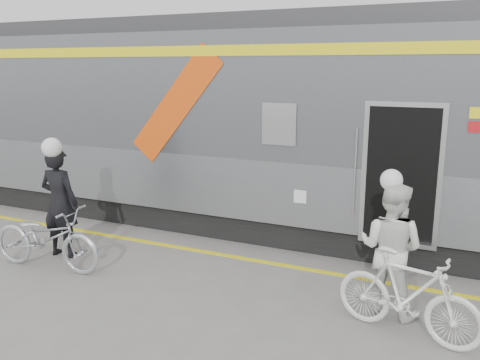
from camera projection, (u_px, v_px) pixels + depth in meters
The scene contains 9 objects.
ground at pixel (186, 315), 6.65m from camera, with size 90.00×90.00×0.00m, color slate.
train at pixel (297, 126), 9.89m from camera, with size 24.00×3.17×4.10m.
safety_strip at pixel (251, 260), 8.56m from camera, with size 24.00×0.12×0.01m, color yellow.
man at pixel (60, 203), 8.57m from camera, with size 0.69×0.45×1.88m, color black.
bicycle_left at pixel (46, 238), 8.09m from camera, with size 0.69×1.97×1.04m, color #B9BDC2.
woman at pixel (391, 249), 6.57m from camera, with size 0.86×0.67×1.77m, color white.
bicycle_right at pixel (408, 295), 6.04m from camera, with size 0.50×1.78×1.07m, color silver.
helmet_man at pixel (54, 138), 8.32m from camera, with size 0.33×0.33×0.33m, color white.
helmet_woman at pixel (396, 171), 6.35m from camera, with size 0.28×0.28×0.28m, color white.
Camera 1 is at (3.20, -5.24, 3.20)m, focal length 38.00 mm.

